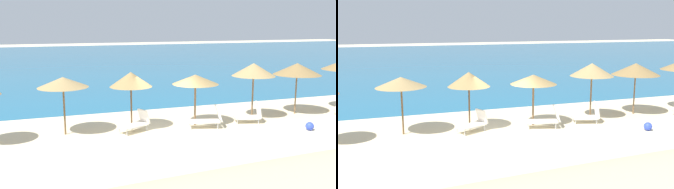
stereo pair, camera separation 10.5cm
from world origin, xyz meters
The scene contains 11 objects.
ground_plane centered at (0.00, 0.00, 0.00)m, with size 160.00×160.00×0.00m, color beige.
sea_water centered at (0.00, 37.40, 0.00)m, with size 160.00×64.79×0.01m, color #1E6B93.
beach_umbrella_2 centered at (-4.41, 1.53, 2.35)m, with size 2.21×2.21×2.58m.
beach_umbrella_3 centered at (-1.42, 1.32, 2.36)m, with size 1.95×1.95×2.70m.
beach_umbrella_4 centered at (1.69, 1.08, 2.23)m, with size 2.24×2.24×2.47m.
beach_umbrella_5 centered at (5.03, 1.31, 2.55)m, with size 2.22×2.22×2.88m.
beach_umbrella_6 centered at (7.82, 1.43, 2.46)m, with size 2.55×2.55×2.78m.
lounge_chair_0 centered at (2.05, 0.35, 0.44)m, with size 1.72×1.03×1.09m.
lounge_chair_1 centered at (-1.30, 0.90, 0.40)m, with size 1.60×1.21×0.97m.
lounge_chair_2 centered at (4.48, 0.54, 0.41)m, with size 1.43×1.02×1.05m.
beach_ball centered at (6.32, -1.59, 0.19)m, with size 0.39×0.39×0.39m, color blue.
Camera 1 is at (-5.58, -15.48, 4.90)m, focal length 40.78 mm.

